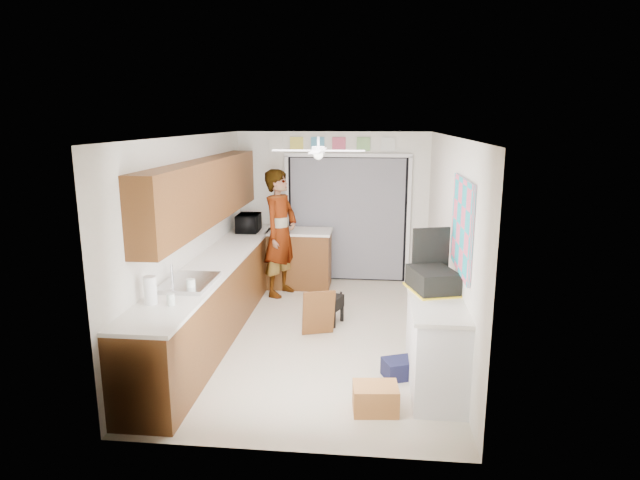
{
  "coord_description": "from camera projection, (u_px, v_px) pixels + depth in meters",
  "views": [
    {
      "loc": [
        0.69,
        -6.39,
        2.7
      ],
      "look_at": [
        0.0,
        0.4,
        1.15
      ],
      "focal_mm": 30.0,
      "sensor_mm": 36.0,
      "label": 1
    }
  ],
  "objects": [
    {
      "name": "cardboard_box",
      "position": [
        375.0,
        398.0,
        5.02
      ],
      "size": [
        0.45,
        0.35,
        0.26
      ],
      "primitive_type": "cube",
      "rotation": [
        0.0,
        0.0,
        0.09
      ],
      "color": "#C2783C",
      "rests_on": "floor"
    },
    {
      "name": "door_trim_right",
      "position": [
        408.0,
        221.0,
        8.87
      ],
      "size": [
        0.06,
        0.04,
        2.1
      ],
      "primitive_type": "cube",
      "color": "white",
      "rests_on": "wall_back"
    },
    {
      "name": "peninsula_base",
      "position": [
        300.0,
        259.0,
        8.75
      ],
      "size": [
        1.0,
        0.6,
        0.9
      ],
      "primitive_type": "cube",
      "color": "brown",
      "rests_on": "floor"
    },
    {
      "name": "door_trim_left",
      "position": [
        287.0,
        218.0,
        9.08
      ],
      "size": [
        0.06,
        0.04,
        2.1
      ],
      "primitive_type": "cube",
      "color": "white",
      "rests_on": "wall_back"
    },
    {
      "name": "microwave",
      "position": [
        249.0,
        223.0,
        8.52
      ],
      "size": [
        0.36,
        0.51,
        0.28
      ],
      "primitive_type": "imported",
      "rotation": [
        0.0,
        0.0,
        1.61
      ],
      "color": "black",
      "rests_on": "left_countertop"
    },
    {
      "name": "dog",
      "position": [
        334.0,
        309.0,
        7.17
      ],
      "size": [
        0.39,
        0.57,
        0.42
      ],
      "primitive_type": "cube",
      "rotation": [
        0.0,
        0.0,
        -0.35
      ],
      "color": "black",
      "rests_on": "floor"
    },
    {
      "name": "header_frame_2",
      "position": [
        339.0,
        144.0,
        8.74
      ],
      "size": [
        0.22,
        0.02,
        0.22
      ],
      "primitive_type": "cube",
      "color": "#C74A65",
      "rests_on": "wall_back"
    },
    {
      "name": "cabinet_door_panel",
      "position": [
        319.0,
        313.0,
        6.75
      ],
      "size": [
        0.44,
        0.28,
        0.61
      ],
      "primitive_type": "cube",
      "rotation": [
        0.21,
        0.0,
        0.32
      ],
      "color": "brown",
      "rests_on": "floor"
    },
    {
      "name": "jar_a",
      "position": [
        191.0,
        285.0,
        5.58
      ],
      "size": [
        0.09,
        0.09,
        0.13
      ],
      "primitive_type": "cylinder",
      "rotation": [
        0.0,
        0.0,
        -0.02
      ],
      "color": "silver",
      "rests_on": "left_countertop"
    },
    {
      "name": "header_frame_3",
      "position": [
        363.0,
        144.0,
        8.7
      ],
      "size": [
        0.22,
        0.02,
        0.22
      ],
      "primitive_type": "cube",
      "color": "#7AB064",
      "rests_on": "wall_back"
    },
    {
      "name": "upper_cabinets",
      "position": [
        206.0,
        191.0,
        6.8
      ],
      "size": [
        0.32,
        4.0,
        0.8
      ],
      "primitive_type": "cube",
      "color": "brown",
      "rests_on": "wall_left"
    },
    {
      "name": "left_base_cabinets",
      "position": [
        217.0,
        297.0,
        6.89
      ],
      "size": [
        0.6,
        4.8,
        0.9
      ],
      "primitive_type": "cube",
      "color": "brown",
      "rests_on": "floor"
    },
    {
      "name": "wall_front",
      "position": [
        282.0,
        309.0,
        4.16
      ],
      "size": [
        3.2,
        0.0,
        3.2
      ],
      "primitive_type": "plane",
      "rotation": [
        -1.57,
        0.0,
        0.0
      ],
      "color": "white",
      "rests_on": "ground"
    },
    {
      "name": "abstract_painting",
      "position": [
        462.0,
        226.0,
        5.37
      ],
      "size": [
        0.03,
        1.15,
        0.95
      ],
      "primitive_type": "cube",
      "color": "#F75B7C",
      "rests_on": "wall_right"
    },
    {
      "name": "suitcase_lid",
      "position": [
        431.0,
        250.0,
        5.8
      ],
      "size": [
        0.41,
        0.15,
        0.5
      ],
      "primitive_type": "cube",
      "rotation": [
        0.0,
        0.0,
        0.3
      ],
      "color": "black",
      "rests_on": "suitcase"
    },
    {
      "name": "header_frame_0",
      "position": [
        297.0,
        144.0,
        8.81
      ],
      "size": [
        0.22,
        0.02,
        0.22
      ],
      "primitive_type": "cube",
      "color": "#E1D44B",
      "rests_on": "wall_back"
    },
    {
      "name": "route66_sign",
      "position": [
        276.0,
        144.0,
        8.85
      ],
      "size": [
        0.22,
        0.02,
        0.26
      ],
      "primitive_type": "cube",
      "color": "silver",
      "rests_on": "wall_back"
    },
    {
      "name": "curtain_panel",
      "position": [
        347.0,
        220.0,
        8.97
      ],
      "size": [
        1.9,
        0.03,
        2.05
      ],
      "primitive_type": "cube",
      "color": "gray",
      "rests_on": "wall_back"
    },
    {
      "name": "ceiling",
      "position": [
        317.0,
        136.0,
        6.31
      ],
      "size": [
        5.0,
        5.0,
        0.0
      ],
      "primitive_type": "plane",
      "rotation": [
        3.14,
        0.0,
        0.0
      ],
      "color": "white",
      "rests_on": "ground"
    },
    {
      "name": "sink_basin",
      "position": [
        189.0,
        283.0,
        5.81
      ],
      "size": [
        0.5,
        0.76,
        0.06
      ],
      "primitive_type": "cube",
      "color": "silver",
      "rests_on": "left_countertop"
    },
    {
      "name": "back_opening_recess",
      "position": [
        347.0,
        219.0,
        9.0
      ],
      "size": [
        2.0,
        0.06,
        2.1
      ],
      "primitive_type": "cube",
      "color": "black",
      "rests_on": "wall_back"
    },
    {
      "name": "navy_crate",
      "position": [
        399.0,
        368.0,
        5.7
      ],
      "size": [
        0.4,
        0.37,
        0.2
      ],
      "primitive_type": "cube",
      "rotation": [
        0.0,
        0.0,
        0.37
      ],
      "color": "black",
      "rests_on": "floor"
    },
    {
      "name": "suitcase_rim",
      "position": [
        432.0,
        290.0,
        5.6
      ],
      "size": [
        0.59,
        0.68,
        0.02
      ],
      "primitive_type": "cube",
      "rotation": [
        0.0,
        0.0,
        0.3
      ],
      "color": "yellow",
      "rests_on": "suitcase"
    },
    {
      "name": "right_counter_top",
      "position": [
        436.0,
        300.0,
        5.36
      ],
      "size": [
        0.54,
        1.44,
        0.04
      ],
      "primitive_type": "cube",
      "color": "white",
      "rests_on": "right_counter_base"
    },
    {
      "name": "peninsula_top",
      "position": [
        299.0,
        231.0,
        8.65
      ],
      "size": [
        1.04,
        0.64,
        0.04
      ],
      "primitive_type": "cube",
      "color": "white",
      "rests_on": "peninsula_base"
    },
    {
      "name": "floor",
      "position": [
        317.0,
        334.0,
        6.86
      ],
      "size": [
        5.0,
        5.0,
        0.0
      ],
      "primitive_type": "plane",
      "color": "beige",
      "rests_on": "ground"
    },
    {
      "name": "ceiling_fan",
      "position": [
        318.0,
        151.0,
        6.55
      ],
      "size": [
        1.14,
        1.14,
        0.24
      ],
      "primitive_type": "cube",
      "color": "white",
      "rests_on": "ceiling"
    },
    {
      "name": "left_countertop",
      "position": [
        216.0,
        262.0,
        6.79
      ],
      "size": [
        0.62,
        4.8,
        0.04
      ],
      "primitive_type": "cube",
      "color": "white",
      "rests_on": "left_base_cabinets"
    },
    {
      "name": "header_frame_1",
      "position": [
        318.0,
        144.0,
        8.78
      ],
      "size": [
        0.22,
        0.02,
        0.22
      ],
      "primitive_type": "cube",
      "color": "#4898C1",
      "rests_on": "wall_back"
    },
    {
      "name": "man",
      "position": [
        280.0,
        233.0,
        8.23
      ],
      "size": [
        0.69,
        0.83,
        1.96
      ],
      "primitive_type": "imported",
      "rotation": [
        0.0,
        0.0,
        1.21
      ],
      "color": "white",
      "rests_on": "floor"
    },
    {
      "name": "wall_back",
      "position": [
        333.0,
        207.0,
        9.01
      ],
      "size": [
        3.2,
        0.0,
        3.2
      ],
      "primitive_type": "plane",
      "rotation": [
        1.57,
        0.0,
        0.0
      ],
      "color": "white",
      "rests_on": "ground"
    },
    {
      "name": "wall_left",
      "position": [
        191.0,
        236.0,
        6.75
      ],
      "size": [
        0.0,
        5.0,
        5.0
      ],
      "primitive_type": "plane",
      "rotation": [
        1.57,
        0.0,
        1.57
      ],
      "color": "white",
      "rests_on": "ground"
    },
    {
      "name": "jar_b",
      "position": [
        171.0,
        300.0,
        5.15
      ],
      "size": [
        0.1,
        0.1,
        0.12
      ],
      "primitive_type": "cylinder",
      "rotation": [
        0.0,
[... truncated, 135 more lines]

